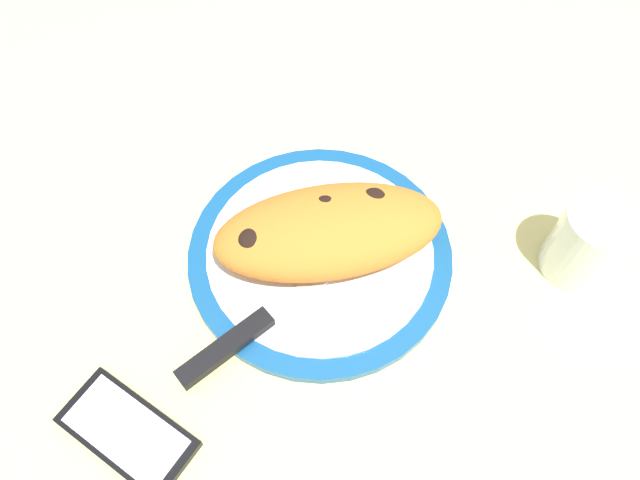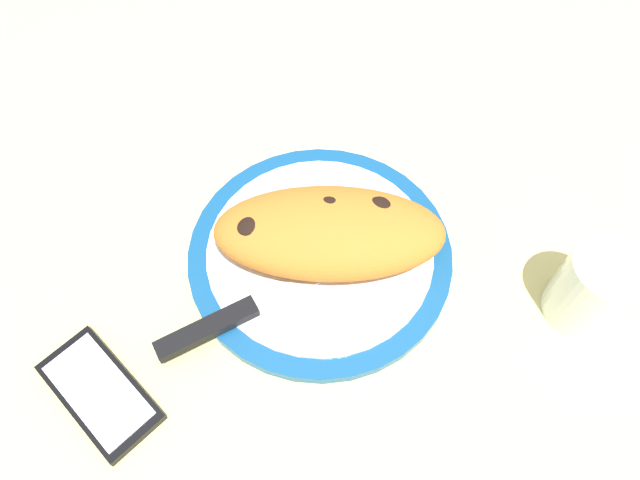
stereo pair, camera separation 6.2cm
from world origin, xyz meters
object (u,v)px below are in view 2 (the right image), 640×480
knife (235,315)px  smartphone (100,392)px  plate (320,253)px  calzone (329,229)px  fork (314,196)px  water_glass (591,291)px

knife → smartphone: knife is taller
plate → smartphone: plate is taller
plate → knife: (10.05, 6.01, 1.31)cm
plate → calzone: bearing=-158.4°
calzone → fork: calzone is taller
plate → knife: size_ratio=1.22×
calzone → smartphone: (25.06, 10.93, -4.17)cm
plate → fork: (-0.83, -6.93, 1.01)cm
water_glass → smartphone: bearing=-1.5°
plate → smartphone: (24.06, 10.53, -0.18)cm
plate → fork: bearing=-96.8°
smartphone → water_glass: (-49.15, 1.30, 3.43)cm
knife → smartphone: size_ratio=1.67×
knife → water_glass: (-35.14, 5.82, 1.94)cm
smartphone → water_glass: water_glass is taller
fork → smartphone: bearing=35.1°
fork → smartphone: size_ratio=1.17×
fork → knife: knife is taller
plate → water_glass: size_ratio=3.12×
fork → knife: size_ratio=0.70×
plate → smartphone: bearing=23.6°
calzone → smartphone: 27.65cm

